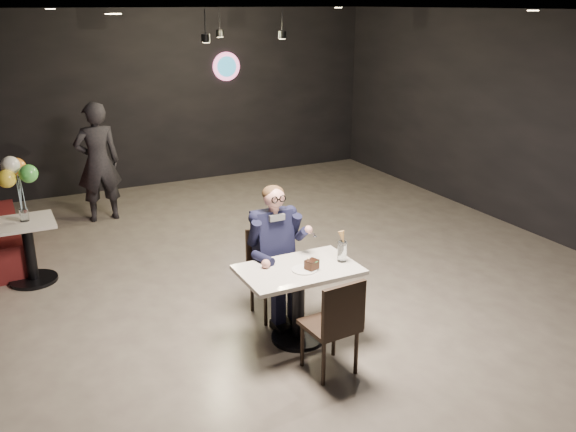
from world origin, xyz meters
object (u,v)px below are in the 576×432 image
chair_near (329,323)px  balloon_vase (24,215)px  seated_man (273,251)px  sundae_glass (342,252)px  main_table (298,304)px  side_table (30,251)px  passerby (98,162)px  chair_far (273,274)px

chair_near → balloon_vase: bearing=120.9°
seated_man → sundae_glass: seated_man is taller
main_table → side_table: side_table is taller
chair_near → passerby: (-1.02, 4.95, 0.42)m
balloon_vase → passerby: bearing=58.1°
passerby → chair_near: bearing=100.2°
sundae_glass → passerby: size_ratio=0.11×
chair_near → balloon_vase: 3.80m
seated_man → sundae_glass: bearing=-53.5°
chair_near → chair_far: bearing=86.0°
side_table → balloon_vase: bearing=0.0°
chair_near → side_table: (-2.16, 3.11, -0.07)m
main_table → chair_near: bearing=-90.0°
seated_man → balloon_vase: 2.93m
chair_near → sundae_glass: 0.79m
main_table → seated_man: bearing=90.0°
sundae_glass → balloon_vase: sundae_glass is taller
chair_far → balloon_vase: 2.95m
side_table → passerby: size_ratio=0.44×
main_table → side_table: 3.33m
main_table → chair_far: (0.00, 0.55, 0.09)m
main_table → chair_far: 0.56m
seated_man → passerby: (-1.02, 3.82, 0.16)m
seated_man → passerby: passerby is taller
chair_far → balloon_vase: chair_far is taller
chair_near → seated_man: (0.00, 1.13, 0.26)m
passerby → balloon_vase: bearing=56.7°
chair_near → seated_man: seated_man is taller
main_table → sundae_glass: bearing=-5.9°
chair_far → chair_near: size_ratio=1.00×
main_table → chair_far: size_ratio=1.20×
main_table → seated_man: size_ratio=0.76×
chair_near → sundae_glass: size_ratio=4.65×
seated_man → sundae_glass: 0.75m
side_table → passerby: passerby is taller
passerby → seated_man: bearing=103.5°
chair_far → seated_man: 0.26m
balloon_vase → sundae_glass: bearing=-44.7°
chair_near → side_table: chair_near is taller
chair_far → side_table: size_ratio=1.19×
sundae_glass → side_table: (-2.60, 2.57, -0.46)m
chair_far → balloon_vase: size_ratio=6.38×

